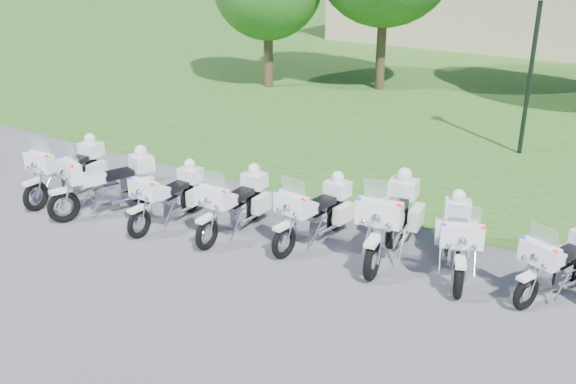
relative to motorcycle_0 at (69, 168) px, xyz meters
The scene contains 11 objects.
ground 5.99m from the motorcycle_0, ahead, with size 100.00×100.00×0.00m, color #5A5A5F.
motorcycle_0 is the anchor object (origin of this frame).
motorcycle_1 1.44m from the motorcycle_0, ahead, with size 1.35×2.33×1.64m.
motorcycle_2 2.91m from the motorcycle_0, ahead, with size 0.71×2.16×1.45m.
motorcycle_3 4.36m from the motorcycle_0, ahead, with size 0.78×2.25×1.51m.
motorcycle_4 5.98m from the motorcycle_0, 10.17° to the left, with size 0.90×2.26×1.52m.
motorcycle_5 7.45m from the motorcycle_0, 10.54° to the left, with size 1.10×2.60×1.75m.
motorcycle_6 8.70m from the motorcycle_0, ahead, with size 1.28×2.18×1.54m.
motorcycle_7 10.40m from the motorcycle_0, ahead, with size 1.16×1.99×1.41m.
lamp_post 12.05m from the motorcycle_0, 48.42° to the left, with size 0.44×0.44×4.48m.
building_west 27.76m from the motorcycle_0, 90.10° to the left, with size 14.56×8.32×4.10m.
Camera 1 is at (5.69, -8.42, 5.57)m, focal length 40.00 mm.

